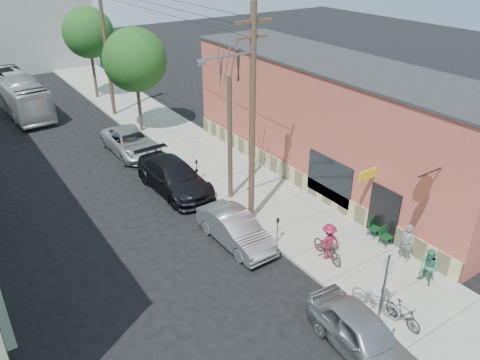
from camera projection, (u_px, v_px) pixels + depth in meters
ground at (252, 278)px, 19.03m from camera, size 120.00×120.00×0.00m
sidewalk at (206, 158)px, 29.18m from camera, size 4.50×58.00×0.15m
cafe_building at (334, 122)px, 25.64m from camera, size 6.60×20.20×6.61m
sign_post at (385, 281)px, 16.04m from camera, size 0.07×0.45×2.80m
parking_meter_near at (278, 226)px, 20.62m from camera, size 0.14×0.14×1.24m
parking_meter_far at (197, 167)px, 25.95m from camera, size 0.14×0.14×1.24m
utility_pole_near at (251, 116)px, 20.33m from camera, size 3.57×0.28×10.00m
utility_pole_far at (106, 45)px, 33.81m from camera, size 1.80×0.28×10.00m
tree_bare at (230, 140)px, 23.22m from camera, size 0.24×0.24×6.44m
tree_leafy_mid at (135, 60)px, 30.86m from camera, size 4.24×4.24×7.08m
tree_leafy_far at (88, 33)px, 37.56m from camera, size 4.04×4.04×7.35m
patio_chair_a at (374, 228)px, 21.20m from camera, size 0.60×0.60×0.88m
patio_chair_b at (386, 237)px, 20.61m from camera, size 0.51×0.51×0.88m
patron_grey at (407, 243)px, 19.45m from camera, size 0.54×0.70×1.72m
patron_green at (429, 268)px, 18.13m from camera, size 0.63×0.79×1.58m
cyclist at (328, 242)px, 19.61m from camera, size 1.16×0.79×1.66m
cyclist_bike at (328, 248)px, 19.77m from camera, size 0.83×1.88×0.96m
parked_bike_a at (403, 314)px, 16.37m from camera, size 0.49×1.53×0.91m
parked_bike_b at (376, 299)px, 16.97m from camera, size 1.05×2.04×1.02m
car_0 at (362, 334)px, 15.36m from camera, size 2.17×4.55×1.50m
car_1 at (235, 229)px, 20.89m from camera, size 1.65×4.47×1.46m
car_2 at (174, 177)px, 25.23m from camera, size 2.54×5.80×1.66m
car_3 at (131, 142)px, 29.69m from camera, size 2.47×5.34×1.48m
bus at (19, 94)px, 36.44m from camera, size 2.88×10.50×2.90m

